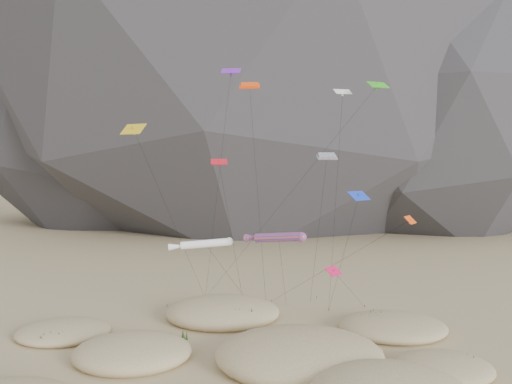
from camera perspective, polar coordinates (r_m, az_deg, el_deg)
ground at (r=45.06m, az=-0.17°, el=-21.05°), size 500.00×500.00×0.00m
dunes at (r=48.48m, az=-0.94°, el=-18.32°), size 47.24×38.81×3.92m
dune_grass at (r=48.90m, az=-1.48°, el=-17.96°), size 42.11×30.16×1.51m
kite_stakes at (r=67.31m, az=1.27°, el=-12.60°), size 25.69×6.44×0.30m
rainbow_tube_kite at (r=50.30m, az=2.33°, el=-5.21°), size 6.21×16.72×11.92m
white_tube_kite at (r=53.95m, az=-6.15°, el=-5.93°), size 9.13×11.03×10.63m
orange_parafoil at (r=58.82m, az=-0.71°, el=11.67°), size 3.46×6.97×28.00m
multi_parafoil at (r=55.27m, az=8.08°, el=3.81°), size 2.35×12.26×19.79m
delta_kites at (r=52.36m, az=3.46°, el=4.06°), size 31.59×22.30×28.67m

